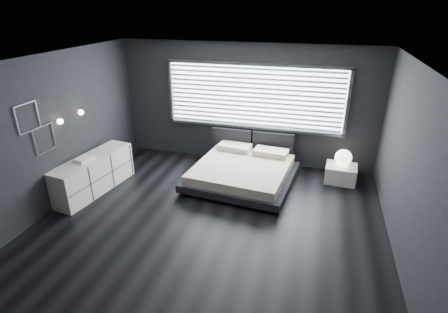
# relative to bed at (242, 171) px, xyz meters

# --- Properties ---
(room) EXTENTS (6.04, 6.00, 2.80)m
(room) POSITION_rel_bed_xyz_m (-0.21, -1.59, 1.14)
(room) COLOR black
(room) RESTS_ON ground
(window) EXTENTS (4.14, 0.09, 1.52)m
(window) POSITION_rel_bed_xyz_m (-0.01, 1.11, 1.35)
(window) COLOR white
(window) RESTS_ON ground
(headboard) EXTENTS (1.96, 0.16, 0.52)m
(headboard) POSITION_rel_bed_xyz_m (-0.00, 1.05, 0.31)
(headboard) COLOR black
(headboard) RESTS_ON ground
(sconce_near) EXTENTS (0.18, 0.11, 0.11)m
(sconce_near) POSITION_rel_bed_xyz_m (-3.09, -1.54, 1.34)
(sconce_near) COLOR silver
(sconce_near) RESTS_ON ground
(sconce_far) EXTENTS (0.18, 0.11, 0.11)m
(sconce_far) POSITION_rel_bed_xyz_m (-3.09, -0.94, 1.34)
(sconce_far) COLOR silver
(sconce_far) RESTS_ON ground
(wall_art_upper) EXTENTS (0.01, 0.48, 0.48)m
(wall_art_upper) POSITION_rel_bed_xyz_m (-3.18, -2.14, 1.59)
(wall_art_upper) COLOR #47474C
(wall_art_upper) RESTS_ON ground
(wall_art_lower) EXTENTS (0.01, 0.48, 0.48)m
(wall_art_lower) POSITION_rel_bed_xyz_m (-3.18, -1.89, 1.12)
(wall_art_lower) COLOR #47474C
(wall_art_lower) RESTS_ON ground
(bed) EXTENTS (2.32, 2.23, 0.55)m
(bed) POSITION_rel_bed_xyz_m (0.00, 0.00, 0.00)
(bed) COLOR black
(bed) RESTS_ON ground
(nightstand) EXTENTS (0.68, 0.58, 0.37)m
(nightstand) POSITION_rel_bed_xyz_m (2.05, 0.60, -0.07)
(nightstand) COLOR silver
(nightstand) RESTS_ON ground
(orb_lamp) EXTENTS (0.35, 0.35, 0.35)m
(orb_lamp) POSITION_rel_bed_xyz_m (2.06, 0.64, 0.30)
(orb_lamp) COLOR white
(orb_lamp) RESTS_ON nightstand
(dresser) EXTENTS (0.79, 1.93, 0.75)m
(dresser) POSITION_rel_bed_xyz_m (-2.85, -1.16, 0.12)
(dresser) COLOR silver
(dresser) RESTS_ON ground
(book_stack) EXTENTS (0.34, 0.40, 0.07)m
(book_stack) POSITION_rel_bed_xyz_m (-2.88, -1.35, 0.53)
(book_stack) COLOR white
(book_stack) RESTS_ON dresser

